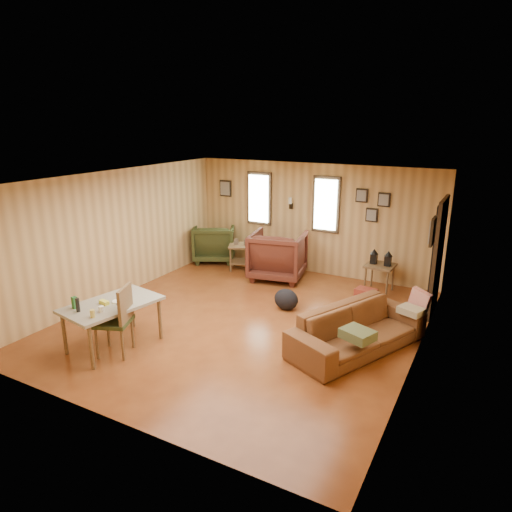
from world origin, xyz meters
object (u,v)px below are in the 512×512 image
at_px(recliner_brown, 278,253).
at_px(recliner_green, 214,241).
at_px(side_table, 380,263).
at_px(sofa, 358,323).
at_px(end_table, 242,252).
at_px(dining_table, 111,307).

bearing_deg(recliner_brown, recliner_green, -24.19).
bearing_deg(side_table, sofa, -83.22).
bearing_deg(end_table, dining_table, -87.76).
height_order(end_table, dining_table, dining_table).
relative_size(end_table, dining_table, 0.48).
xyz_separation_m(recliner_green, dining_table, (1.06, -4.36, 0.15)).
bearing_deg(end_table, recliner_brown, -10.08).
height_order(side_table, dining_table, dining_table).
relative_size(recliner_green, end_table, 1.37).
xyz_separation_m(sofa, recliner_brown, (-2.41, 2.29, 0.13)).
bearing_deg(sofa, side_table, 31.62).
distance_m(sofa, end_table, 4.20).
distance_m(recliner_brown, dining_table, 4.02).
relative_size(side_table, dining_table, 0.58).
bearing_deg(sofa, end_table, 78.88).
distance_m(recliner_brown, end_table, 1.02).
bearing_deg(recliner_green, side_table, 149.67).
bearing_deg(recliner_green, recliner_brown, 139.51).
relative_size(recliner_brown, side_table, 1.31).
xyz_separation_m(recliner_green, end_table, (0.90, -0.26, -0.09)).
xyz_separation_m(recliner_green, side_table, (4.00, -0.19, 0.10)).
height_order(recliner_brown, side_table, recliner_brown).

